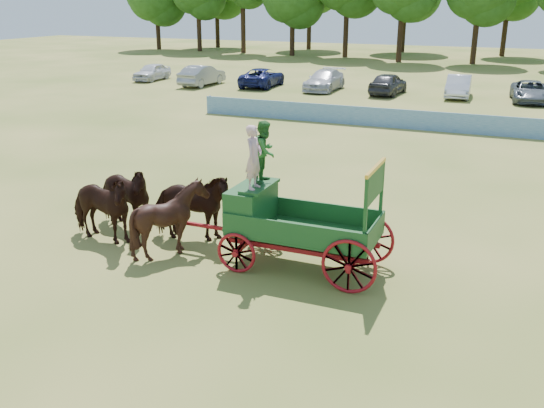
# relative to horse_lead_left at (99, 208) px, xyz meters

# --- Properties ---
(ground) EXTENTS (160.00, 160.00, 0.00)m
(ground) POSITION_rel_horse_lead_left_xyz_m (6.76, 1.67, -1.04)
(ground) COLOR #AA934C
(ground) RESTS_ON ground
(horse_lead_left) EXTENTS (2.55, 1.33, 2.08)m
(horse_lead_left) POSITION_rel_horse_lead_left_xyz_m (0.00, 0.00, 0.00)
(horse_lead_left) COLOR black
(horse_lead_left) RESTS_ON ground
(horse_lead_right) EXTENTS (2.63, 1.59, 2.08)m
(horse_lead_right) POSITION_rel_horse_lead_left_xyz_m (0.00, 1.10, 0.00)
(horse_lead_right) COLOR black
(horse_lead_right) RESTS_ON ground
(horse_wheel_left) EXTENTS (2.25, 2.10, 2.08)m
(horse_wheel_left) POSITION_rel_horse_lead_left_xyz_m (2.40, 0.00, 0.00)
(horse_wheel_left) COLOR black
(horse_wheel_left) RESTS_ON ground
(horse_wheel_right) EXTENTS (2.64, 1.63, 2.08)m
(horse_wheel_right) POSITION_rel_horse_lead_left_xyz_m (2.40, 1.10, 0.00)
(horse_wheel_right) COLOR black
(horse_wheel_right) RESTS_ON ground
(farm_dray) EXTENTS (6.00, 2.00, 3.80)m
(farm_dray) POSITION_rel_horse_lead_left_xyz_m (5.34, 0.58, 0.66)
(farm_dray) COLOR maroon
(farm_dray) RESTS_ON ground
(sponsor_banner) EXTENTS (26.00, 0.08, 1.05)m
(sponsor_banner) POSITION_rel_horse_lead_left_xyz_m (5.76, 19.67, -0.51)
(sponsor_banner) COLOR #1B5B94
(sponsor_banner) RESTS_ON ground
(parked_cars) EXTENTS (41.81, 6.67, 1.63)m
(parked_cars) POSITION_rel_horse_lead_left_xyz_m (1.35, 31.59, -0.28)
(parked_cars) COLOR silver
(parked_cars) RESTS_ON ground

